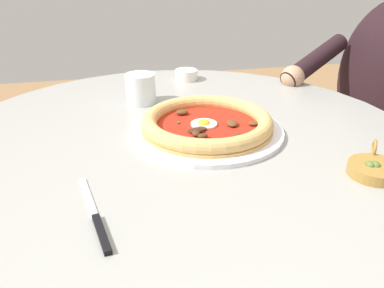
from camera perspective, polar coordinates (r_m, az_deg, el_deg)
The scene contains 7 objects.
dining_table at distance 0.95m, azimuth -1.54°, elevation -6.32°, with size 1.05×1.05×0.73m.
pizza_on_plate at distance 0.89m, azimuth 2.08°, elevation 2.75°, with size 0.33×0.33×0.04m.
water_glass at distance 1.07m, azimuth -7.15°, elevation 7.44°, with size 0.08×0.08×0.08m.
steak_knife at distance 0.63m, azimuth -13.04°, elevation -10.60°, with size 0.21×0.05×0.01m.
ramekin_capers at distance 1.27m, azimuth -0.81°, elevation 9.69°, with size 0.07×0.07×0.03m.
olive_pan at distance 0.80m, azimuth 24.17°, elevation -3.18°, with size 0.11×0.09×0.04m.
diner_person at distance 1.51m, azimuth 24.61°, elevation 0.24°, with size 0.43×0.57×1.14m.
Camera 1 is at (-0.79, 0.15, 1.10)m, focal length 38.21 mm.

